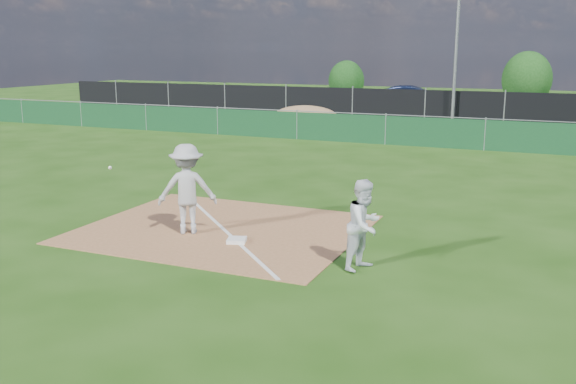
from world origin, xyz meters
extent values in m
plane|color=#20470F|center=(0.00, 10.00, 0.00)|extent=(90.00, 90.00, 0.00)
cube|color=#99643D|center=(0.00, 1.00, 0.01)|extent=(6.00, 5.00, 0.02)
cube|color=white|center=(0.00, 1.00, 0.03)|extent=(5.01, 5.01, 0.01)
cube|color=#103C1E|center=(0.00, 15.00, 0.60)|extent=(44.00, 0.05, 1.20)
ellipsoid|color=#977249|center=(-5.00, 18.50, 0.58)|extent=(3.38, 2.60, 1.17)
cube|color=black|center=(0.00, 23.00, 0.90)|extent=(46.00, 0.04, 1.80)
cube|color=black|center=(0.00, 28.00, 0.01)|extent=(46.00, 9.00, 0.01)
cylinder|color=slate|center=(1.50, 22.70, 4.00)|extent=(0.16, 0.16, 8.00)
cube|color=white|center=(0.76, 0.22, 0.06)|extent=(0.48, 0.48, 0.08)
imported|color=silver|center=(-0.53, 0.43, 1.00)|extent=(1.46, 1.26, 1.95)
sphere|color=white|center=(-2.55, 0.43, 1.31)|extent=(0.08, 0.08, 0.08)
imported|color=white|center=(3.64, -0.26, 0.84)|extent=(0.85, 0.97, 1.67)
imported|color=#9A9CA1|center=(-7.67, 27.81, 0.81)|extent=(4.74, 2.03, 1.60)
imported|color=black|center=(-1.78, 28.21, 0.85)|extent=(5.30, 2.61, 1.67)
imported|color=black|center=(5.39, 28.07, 0.67)|extent=(4.93, 3.33, 1.33)
cylinder|color=#382316|center=(-7.95, 33.90, 0.43)|extent=(0.24, 0.24, 0.86)
ellipsoid|color=#144012|center=(-7.95, 33.90, 1.58)|extent=(2.59, 2.59, 2.98)
cylinder|color=#382316|center=(4.35, 34.22, 0.53)|extent=(0.24, 0.24, 1.06)
ellipsoid|color=#164313|center=(4.35, 34.22, 1.94)|extent=(3.17, 3.17, 3.64)
camera|label=1|loc=(6.79, -11.08, 3.97)|focal=40.00mm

